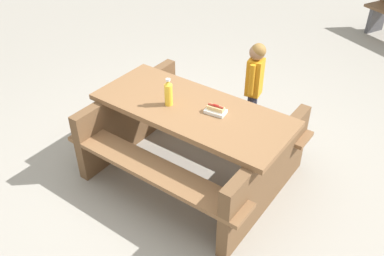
{
  "coord_description": "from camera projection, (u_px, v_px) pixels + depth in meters",
  "views": [
    {
      "loc": [
        1.67,
        -2.56,
        2.73
      ],
      "look_at": [
        0.0,
        0.0,
        0.52
      ],
      "focal_mm": 38.73,
      "sensor_mm": 36.0,
      "label": 1
    }
  ],
  "objects": [
    {
      "name": "ground_plane",
      "position": [
        192.0,
        171.0,
        4.08
      ],
      "size": [
        30.0,
        30.0,
        0.0
      ],
      "primitive_type": "plane",
      "color": "gray",
      "rests_on": "ground"
    },
    {
      "name": "picnic_table",
      "position": [
        192.0,
        135.0,
        3.82
      ],
      "size": [
        1.86,
        1.48,
        0.75
      ],
      "color": "brown",
      "rests_on": "ground"
    },
    {
      "name": "hotdog_tray",
      "position": [
        216.0,
        110.0,
        3.55
      ],
      "size": [
        0.19,
        0.12,
        0.08
      ],
      "color": "white",
      "rests_on": "picnic_table"
    },
    {
      "name": "child_in_coat",
      "position": [
        255.0,
        78.0,
        4.24
      ],
      "size": [
        0.17,
        0.26,
        1.05
      ],
      "color": "#262633",
      "rests_on": "ground"
    },
    {
      "name": "soda_bottle",
      "position": [
        168.0,
        93.0,
        3.61
      ],
      "size": [
        0.07,
        0.07,
        0.26
      ],
      "color": "yellow",
      "rests_on": "picnic_table"
    }
  ]
}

